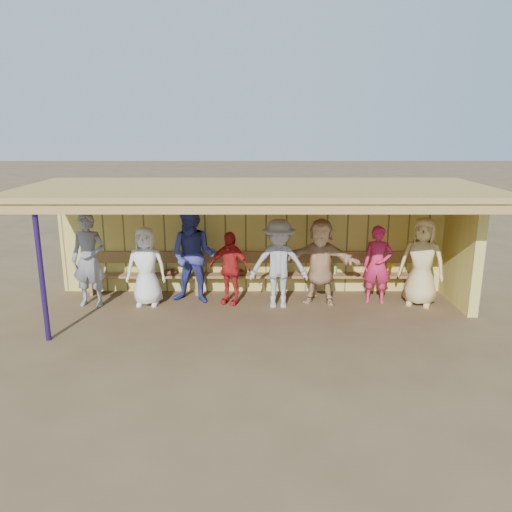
# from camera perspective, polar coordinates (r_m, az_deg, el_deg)

# --- Properties ---
(ground) EXTENTS (90.00, 90.00, 0.00)m
(ground) POSITION_cam_1_polar(r_m,az_deg,el_deg) (10.07, 0.00, -6.30)
(ground) COLOR brown
(ground) RESTS_ON ground
(player_a) EXTENTS (0.75, 0.54, 1.94)m
(player_a) POSITION_cam_1_polar(r_m,az_deg,el_deg) (10.64, -18.55, -0.44)
(player_a) COLOR gray
(player_a) RESTS_ON ground
(player_b) EXTENTS (0.80, 0.52, 1.64)m
(player_b) POSITION_cam_1_polar(r_m,az_deg,el_deg) (10.42, -12.45, -1.17)
(player_b) COLOR white
(player_b) RESTS_ON ground
(player_c) EXTENTS (1.10, 0.94, 1.99)m
(player_c) POSITION_cam_1_polar(r_m,az_deg,el_deg) (10.38, -7.20, 0.01)
(player_c) COLOR #343C8F
(player_c) RESTS_ON ground
(player_d) EXTENTS (0.97, 0.69, 1.53)m
(player_d) POSITION_cam_1_polar(r_m,az_deg,el_deg) (10.29, -3.02, -1.37)
(player_d) COLOR red
(player_d) RESTS_ON ground
(player_e) EXTENTS (1.18, 0.69, 1.82)m
(player_e) POSITION_cam_1_polar(r_m,az_deg,el_deg) (10.03, 2.61, -0.90)
(player_e) COLOR #9E9BA4
(player_e) RESTS_ON ground
(player_f) EXTENTS (1.74, 0.93, 1.79)m
(player_f) POSITION_cam_1_polar(r_m,az_deg,el_deg) (10.33, 7.36, -0.65)
(player_f) COLOR tan
(player_f) RESTS_ON ground
(player_g) EXTENTS (0.66, 0.51, 1.63)m
(player_g) POSITION_cam_1_polar(r_m,az_deg,el_deg) (10.61, 13.71, -1.00)
(player_g) COLOR #D02153
(player_g) RESTS_ON ground
(player_h) EXTENTS (1.06, 0.90, 1.83)m
(player_h) POSITION_cam_1_polar(r_m,az_deg,el_deg) (10.71, 18.43, -0.63)
(player_h) COLOR #DEC07D
(player_h) RESTS_ON ground
(dugout_structure) EXTENTS (8.80, 3.20, 2.50)m
(dugout_structure) POSITION_cam_1_polar(r_m,az_deg,el_deg) (10.28, 2.17, 3.96)
(dugout_structure) COLOR #DFCB5F
(dugout_structure) RESTS_ON ground
(bench) EXTENTS (7.60, 0.34, 0.93)m
(bench) POSITION_cam_1_polar(r_m,az_deg,el_deg) (10.96, -0.00, -1.64)
(bench) COLOR #9D7443
(bench) RESTS_ON ground
(dugout_equipment) EXTENTS (5.72, 0.62, 0.80)m
(dugout_equipment) POSITION_cam_1_polar(r_m,az_deg,el_deg) (10.85, -1.06, -2.02)
(dugout_equipment) COLOR gold
(dugout_equipment) RESTS_ON ground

